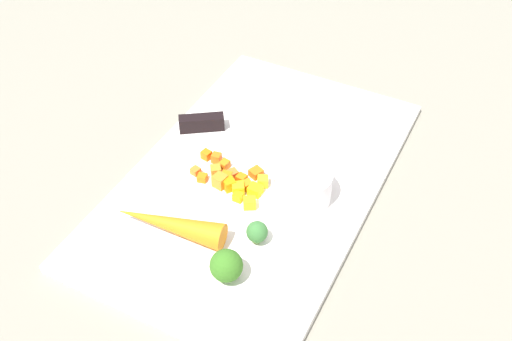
# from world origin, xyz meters

# --- Properties ---
(ground_plane) EXTENTS (4.00, 4.00, 0.00)m
(ground_plane) POSITION_xyz_m (0.00, 0.00, 0.00)
(ground_plane) COLOR gray
(cutting_board) EXTENTS (0.51, 0.32, 0.01)m
(cutting_board) POSITION_xyz_m (0.00, 0.00, 0.01)
(cutting_board) COLOR white
(cutting_board) RESTS_ON ground_plane
(prep_bowl) EXTENTS (0.08, 0.08, 0.05)m
(prep_bowl) POSITION_xyz_m (-0.01, -0.07, 0.03)
(prep_bowl) COLOR white
(prep_bowl) RESTS_ON cutting_board
(chef_knife) EXTENTS (0.18, 0.25, 0.02)m
(chef_knife) POSITION_xyz_m (0.08, 0.08, 0.02)
(chef_knife) COLOR silver
(chef_knife) RESTS_ON cutting_board
(whole_carrot) EXTENTS (0.06, 0.15, 0.03)m
(whole_carrot) POSITION_xyz_m (-0.14, 0.05, 0.03)
(whole_carrot) COLOR orange
(whole_carrot) RESTS_ON cutting_board
(carrot_dice_0) EXTENTS (0.02, 0.02, 0.01)m
(carrot_dice_0) POSITION_xyz_m (-0.02, 0.03, 0.02)
(carrot_dice_0) COLOR orange
(carrot_dice_0) RESTS_ON cutting_board
(carrot_dice_1) EXTENTS (0.01, 0.01, 0.01)m
(carrot_dice_1) POSITION_xyz_m (-0.01, 0.05, 0.02)
(carrot_dice_1) COLOR orange
(carrot_dice_1) RESTS_ON cutting_board
(carrot_dice_2) EXTENTS (0.01, 0.01, 0.01)m
(carrot_dice_2) POSITION_xyz_m (-0.00, 0.08, 0.02)
(carrot_dice_2) COLOR orange
(carrot_dice_2) RESTS_ON cutting_board
(carrot_dice_3) EXTENTS (0.02, 0.02, 0.01)m
(carrot_dice_3) POSITION_xyz_m (-0.03, 0.03, 0.02)
(carrot_dice_3) COLOR orange
(carrot_dice_3) RESTS_ON cutting_board
(carrot_dice_4) EXTENTS (0.02, 0.02, 0.01)m
(carrot_dice_4) POSITION_xyz_m (-0.00, 0.00, 0.02)
(carrot_dice_4) COLOR orange
(carrot_dice_4) RESTS_ON cutting_board
(carrot_dice_5) EXTENTS (0.02, 0.02, 0.02)m
(carrot_dice_5) POSITION_xyz_m (-0.04, 0.03, 0.02)
(carrot_dice_5) COLOR orange
(carrot_dice_5) RESTS_ON cutting_board
(carrot_dice_6) EXTENTS (0.02, 0.02, 0.02)m
(carrot_dice_6) POSITION_xyz_m (-0.02, 0.05, 0.02)
(carrot_dice_6) COLOR orange
(carrot_dice_6) RESTS_ON cutting_board
(carrot_dice_7) EXTENTS (0.02, 0.02, 0.02)m
(carrot_dice_7) POSITION_xyz_m (-0.04, 0.02, 0.02)
(carrot_dice_7) COLOR orange
(carrot_dice_7) RESTS_ON cutting_board
(carrot_dice_8) EXTENTS (0.01, 0.01, 0.01)m
(carrot_dice_8) POSITION_xyz_m (-0.04, 0.01, 0.02)
(carrot_dice_8) COLOR orange
(carrot_dice_8) RESTS_ON cutting_board
(carrot_dice_9) EXTENTS (0.01, 0.01, 0.01)m
(carrot_dice_9) POSITION_xyz_m (-0.03, 0.08, 0.02)
(carrot_dice_9) COLOR orange
(carrot_dice_9) RESTS_ON cutting_board
(carrot_dice_10) EXTENTS (0.01, 0.01, 0.01)m
(carrot_dice_10) POSITION_xyz_m (-0.02, 0.01, 0.02)
(carrot_dice_10) COLOR orange
(carrot_dice_10) RESTS_ON cutting_board
(carrot_dice_11) EXTENTS (0.02, 0.02, 0.01)m
(carrot_dice_11) POSITION_xyz_m (-0.03, -0.00, 0.02)
(carrot_dice_11) COLOR orange
(carrot_dice_11) RESTS_ON cutting_board
(carrot_dice_12) EXTENTS (0.01, 0.01, 0.01)m
(carrot_dice_12) POSITION_xyz_m (-0.00, 0.06, 0.02)
(carrot_dice_12) COLOR orange
(carrot_dice_12) RESTS_ON cutting_board
(carrot_dice_13) EXTENTS (0.01, 0.01, 0.01)m
(carrot_dice_13) POSITION_xyz_m (-0.04, 0.06, 0.02)
(carrot_dice_13) COLOR orange
(carrot_dice_13) RESTS_ON cutting_board
(pepper_dice_0) EXTENTS (0.02, 0.02, 0.01)m
(pepper_dice_0) POSITION_xyz_m (-0.01, -0.02, 0.02)
(pepper_dice_0) COLOR yellow
(pepper_dice_0) RESTS_ON cutting_board
(pepper_dice_1) EXTENTS (0.01, 0.01, 0.01)m
(pepper_dice_1) POSITION_xyz_m (-0.05, -0.00, 0.02)
(pepper_dice_1) COLOR yellow
(pepper_dice_1) RESTS_ON cutting_board
(pepper_dice_2) EXTENTS (0.02, 0.02, 0.02)m
(pepper_dice_2) POSITION_xyz_m (-0.04, 0.01, 0.02)
(pepper_dice_2) COLOR yellow
(pepper_dice_2) RESTS_ON cutting_board
(pepper_dice_3) EXTENTS (0.02, 0.02, 0.01)m
(pepper_dice_3) POSITION_xyz_m (-0.06, -0.02, 0.02)
(pepper_dice_3) COLOR yellow
(pepper_dice_3) RESTS_ON cutting_board
(pepper_dice_4) EXTENTS (0.02, 0.02, 0.01)m
(pepper_dice_4) POSITION_xyz_m (-0.03, -0.01, 0.02)
(pepper_dice_4) COLOR yellow
(pepper_dice_4) RESTS_ON cutting_board
(broccoli_floret_0) EXTENTS (0.03, 0.03, 0.03)m
(broccoli_floret_0) POSITION_xyz_m (-0.10, -0.05, 0.03)
(broccoli_floret_0) COLOR #8BB968
(broccoli_floret_0) RESTS_ON cutting_board
(broccoli_floret_1) EXTENTS (0.04, 0.04, 0.04)m
(broccoli_floret_1) POSITION_xyz_m (-0.17, -0.05, 0.04)
(broccoli_floret_1) COLOR #8AC366
(broccoli_floret_1) RESTS_ON cutting_board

